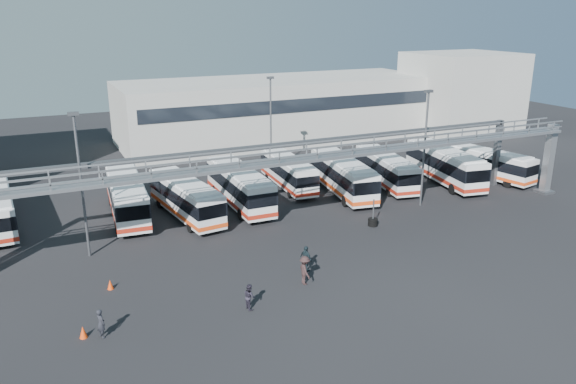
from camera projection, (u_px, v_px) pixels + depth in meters
name	position (u px, v px, depth m)	size (l,w,h in m)	color
ground	(343.00, 259.00, 39.12)	(140.00, 140.00, 0.00)	black
gantry	(306.00, 163.00, 42.51)	(51.40, 5.15, 7.10)	gray
warehouse	(279.00, 109.00, 75.53)	(42.00, 14.00, 8.00)	#9E9E99
building_right	(461.00, 92.00, 80.33)	(14.00, 12.00, 11.00)	#B2B2AD
light_pole_left	(81.00, 178.00, 37.86)	(0.70, 0.35, 10.21)	#4C4F54
light_pole_mid	(425.00, 142.00, 48.24)	(0.70, 0.35, 10.21)	#4C4F54
light_pole_back	(271.00, 121.00, 57.98)	(0.70, 0.35, 10.21)	#4C4F54
bus_2	(127.00, 195.00, 46.63)	(3.43, 11.39, 3.41)	silver
bus_3	(186.00, 197.00, 46.55)	(3.82, 10.86, 3.23)	silver
bus_4	(239.00, 185.00, 49.31)	(2.73, 11.25, 3.41)	silver
bus_5	(288.00, 171.00, 54.54)	(3.02, 10.12, 3.03)	silver
bus_6	(343.00, 175.00, 52.61)	(4.22, 11.44, 3.40)	silver
bus_7	(386.00, 169.00, 55.15)	(4.23, 10.64, 3.15)	silver
bus_8	(445.00, 164.00, 56.04)	(4.46, 11.71, 3.47)	silver
bus_9	(487.00, 163.00, 57.45)	(4.33, 10.26, 3.03)	silver
pedestrian_a	(101.00, 323.00, 29.44)	(0.60, 0.39, 1.64)	black
pedestrian_b	(249.00, 296.00, 32.33)	(0.75, 0.58, 1.54)	#24202D
pedestrian_c	(305.00, 270.00, 35.22)	(1.22, 0.70, 1.89)	#2D1E1E
pedestrian_d	(306.00, 259.00, 37.02)	(1.03, 0.43, 1.76)	#18252B
cone_left	(83.00, 332.00, 29.53)	(0.42, 0.42, 0.67)	#EE3F0D
cone_right	(110.00, 284.00, 34.76)	(0.39, 0.39, 0.62)	#EE3F0D
tire_stack	(373.00, 221.00, 45.04)	(0.79, 0.79, 2.25)	black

